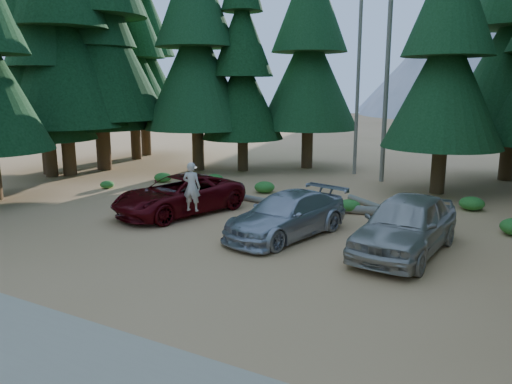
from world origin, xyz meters
TOP-DOWN VIEW (x-y plane):
  - ground at (0.00, 0.00)m, footprint 160.00×160.00m
  - gravel_strip at (0.00, -6.50)m, footprint 26.00×3.50m
  - forest_belt_north at (0.00, 15.00)m, footprint 36.00×7.00m
  - forest_belt_west at (-15.50, 4.00)m, footprint 6.00×22.00m
  - snag_front at (0.80, 14.50)m, footprint 0.24×0.24m
  - snag_back at (-1.20, 16.00)m, footprint 0.20×0.20m
  - mountain_peak at (-2.59, 88.23)m, footprint 48.00×50.00m
  - red_pickup at (-4.39, 3.70)m, footprint 3.86×5.93m
  - silver_minivan_center at (0.69, 3.03)m, footprint 3.17×5.38m
  - silver_minivan_right at (4.60, 3.19)m, footprint 2.58×5.44m
  - frisbee_player at (-3.16, 2.91)m, footprint 0.76×0.59m
  - log_left at (-3.47, 7.00)m, footprint 3.69×0.82m
  - log_mid at (1.98, 8.45)m, footprint 2.58×2.11m
  - log_right at (1.39, 7.00)m, footprint 5.46×1.27m
  - shrub_far_left at (-9.28, 8.61)m, footprint 0.91×0.91m
  - shrub_left at (-6.66, 9.61)m, footprint 0.90×0.90m
  - shrub_center_left at (-3.30, 8.88)m, footprint 0.97×0.97m
  - shrub_center_right at (1.47, 7.23)m, footprint 0.92×0.92m
  - shrub_right at (3.19, 9.11)m, footprint 1.01×1.01m
  - shrub_far_right at (5.76, 10.00)m, footprint 1.00×1.00m
  - shrub_edge_west at (-10.64, 5.95)m, footprint 0.69×0.69m

SIDE VIEW (x-z plane):
  - ground at x=0.00m, z-range 0.00..0.00m
  - forest_belt_north at x=0.00m, z-range -11.00..11.00m
  - forest_belt_west at x=-15.50m, z-range -11.00..11.00m
  - gravel_strip at x=0.00m, z-range 0.00..0.01m
  - log_mid at x=1.98m, z-range 0.00..0.25m
  - log_left at x=-3.47m, z-range 0.00..0.26m
  - log_right at x=1.39m, z-range 0.00..0.35m
  - shrub_edge_west at x=-10.64m, z-range 0.00..0.38m
  - shrub_left at x=-6.66m, z-range 0.00..0.50m
  - shrub_far_left at x=-9.28m, z-range 0.00..0.50m
  - shrub_center_right at x=1.47m, z-range 0.00..0.51m
  - shrub_center_left at x=-3.30m, z-range 0.00..0.53m
  - shrub_far_right at x=5.76m, z-range 0.00..0.55m
  - shrub_right at x=3.19m, z-range 0.00..0.56m
  - silver_minivan_center at x=0.69m, z-range 0.00..1.46m
  - red_pickup at x=-4.39m, z-range 0.00..1.52m
  - silver_minivan_right at x=4.60m, z-range 0.00..1.80m
  - frisbee_player at x=-3.16m, z-range 0.44..2.27m
  - snag_back at x=-1.20m, z-range 0.00..10.00m
  - snag_front at x=0.80m, z-range 0.00..12.00m
  - mountain_peak at x=-2.59m, z-range -1.29..26.71m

